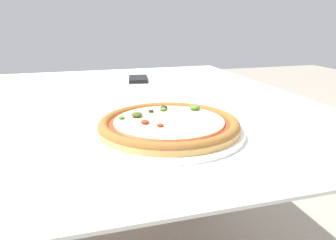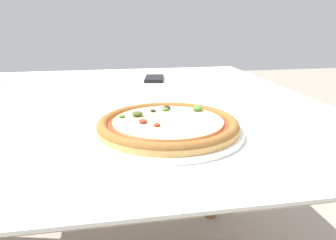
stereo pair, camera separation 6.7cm
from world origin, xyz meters
name	(u,v)px [view 2 (the right image)]	position (x,y,z in m)	size (l,w,h in m)	color
dining_table	(89,128)	(0.00, 0.00, 0.68)	(1.31, 1.18, 0.76)	brown
pizza_plate	(168,126)	(0.18, -0.31, 0.77)	(0.31, 0.31, 0.04)	white
cell_phone	(154,78)	(0.24, 0.30, 0.76)	(0.10, 0.15, 0.01)	black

